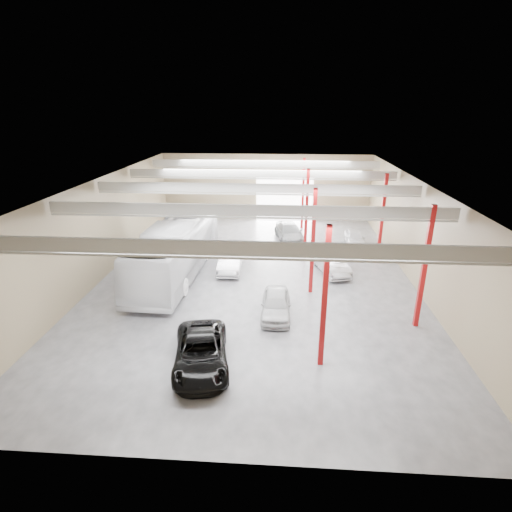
# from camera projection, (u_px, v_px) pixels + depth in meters

# --- Properties ---
(depot_shell) EXTENTS (22.12, 32.12, 7.06)m
(depot_shell) POSITION_uv_depth(u_px,v_px,m) (258.00, 209.00, 27.58)
(depot_shell) COLOR #4B4B50
(depot_shell) RESTS_ON ground
(coach_bus) EXTENTS (3.80, 14.19, 3.92)m
(coach_bus) POSITION_uv_depth(u_px,v_px,m) (177.00, 248.00, 29.14)
(coach_bus) COLOR white
(coach_bus) RESTS_ON ground
(black_sedan) EXTENTS (3.40, 5.76, 1.50)m
(black_sedan) POSITION_uv_depth(u_px,v_px,m) (201.00, 352.00, 18.90)
(black_sedan) COLOR black
(black_sedan) RESTS_ON ground
(car_row_a) EXTENTS (1.72, 4.25, 1.45)m
(car_row_a) POSITION_uv_depth(u_px,v_px,m) (276.00, 304.00, 23.55)
(car_row_a) COLOR silver
(car_row_a) RESTS_ON ground
(car_row_b) EXTENTS (1.71, 4.71, 1.54)m
(car_row_b) POSITION_uv_depth(u_px,v_px,m) (231.00, 260.00, 30.15)
(car_row_b) COLOR #BCBBC1
(car_row_b) RESTS_ON ground
(car_row_c) EXTENTS (3.18, 5.52, 1.50)m
(car_row_c) POSITION_uv_depth(u_px,v_px,m) (289.00, 232.00, 36.87)
(car_row_c) COLOR gray
(car_row_c) RESTS_ON ground
(car_right_near) EXTENTS (2.74, 4.94, 1.54)m
(car_right_near) POSITION_uv_depth(u_px,v_px,m) (331.00, 262.00, 29.72)
(car_right_near) COLOR #B1B0B5
(car_right_near) RESTS_ON ground
(car_right_far) EXTENTS (1.59, 3.94, 1.34)m
(car_right_far) POSITION_uv_depth(u_px,v_px,m) (355.00, 238.00, 35.53)
(car_right_far) COLOR silver
(car_right_far) RESTS_ON ground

